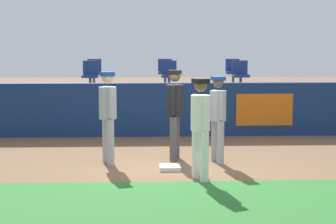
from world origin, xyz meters
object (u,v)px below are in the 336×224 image
Objects in this scene: seat_back_right at (233,70)px; player_fielder_home at (200,122)px; player_umpire at (175,108)px; seat_front_left at (90,74)px; seat_front_right at (240,73)px; player_runner_visitor at (218,113)px; seat_back_center at (165,70)px; first_base at (170,168)px; seat_front_center at (169,73)px; player_coach_visitor at (108,111)px; seat_back_left at (94,71)px.

player_fielder_home is at bearing -103.08° from seat_back_right.
player_umpire is at bearing 169.32° from player_fielder_home.
player_umpire is 2.24× the size of seat_front_left.
player_runner_visitor is at bearing -105.08° from seat_front_right.
player_umpire is 6.23m from seat_back_center.
seat_front_center reaches higher than first_base.
seat_back_right is 4.75m from seat_front_left.
seat_front_right is (3.50, 4.75, 0.50)m from player_coach_visitor.
seat_back_left is (-2.26, 6.21, 0.49)m from player_umpire.
seat_front_right reaches higher than player_coach_visitor.
player_fielder_home is 7.96m from seat_back_center.
seat_back_right reaches higher than player_fielder_home.
seat_back_left is (-3.12, 6.53, 0.56)m from player_runner_visitor.
first_base is at bearing -92.18° from seat_front_center.
seat_front_left is at bearing -180.00° from seat_front_right.
seat_front_center is at bearing -37.77° from seat_back_left.
player_coach_visitor is at bearing -151.32° from player_fielder_home.
player_coach_visitor is at bearing -118.63° from seat_back_right.
player_fielder_home is 8.37m from seat_back_left.
seat_back_left reaches higher than player_runner_visitor.
player_fielder_home is at bearing -87.21° from seat_front_center.
player_umpire is at bearing -115.84° from seat_front_right.
seat_front_right is (2.07, 0.00, 0.00)m from seat_front_center.
first_base is 5.58m from seat_front_center.
seat_front_left is at bearing 110.96° from first_base.
player_coach_visitor is 2.22× the size of seat_back_center.
seat_back_right is 2.19m from seat_back_center.
seat_front_right is (2.12, -1.80, 0.00)m from seat_back_center.
first_base is 0.21× the size of player_coach_visitor.
seat_front_center is 2.07m from seat_front_right.
player_coach_visitor is 2.22× the size of seat_front_left.
seat_back_right is at bearing -0.00° from seat_back_center.
player_runner_visitor is at bearing -101.66° from seat_back_right.
seat_front_center is at bearing -180.00° from seat_front_right.
player_runner_visitor is at bearing 71.72° from player_coach_visitor.
seat_back_center is (-0.85, 6.53, 0.56)m from player_runner_visitor.
seat_front_right is (1.77, 6.13, 0.54)m from player_fielder_home.
player_runner_visitor is 2.23m from player_coach_visitor.
player_umpire is 4.44m from seat_front_center.
player_runner_visitor is at bearing 137.92° from player_fielder_home.
seat_back_left and seat_front_right have the same top height.
seat_front_right is at bearing 67.01° from first_base.
seat_back_center is (2.27, 0.00, 0.00)m from seat_back_left.
player_coach_visitor reaches higher than player_runner_visitor.
player_runner_visitor is 6.61m from seat_back_center.
seat_back_center is at bearing 159.92° from player_fielder_home.
seat_front_center is 1.00× the size of seat_front_right.
player_fielder_home is 2.22m from player_coach_visitor.
seat_front_center is 2.26m from seat_front_left.
seat_back_right is (3.57, 6.55, 0.50)m from player_coach_visitor.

